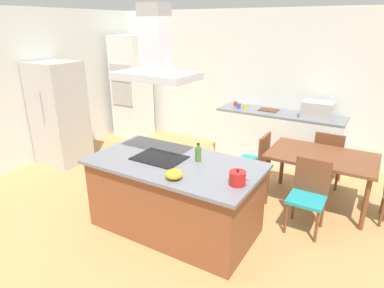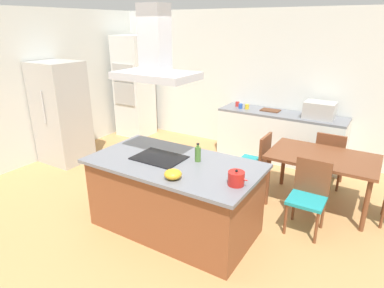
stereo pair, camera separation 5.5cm
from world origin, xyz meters
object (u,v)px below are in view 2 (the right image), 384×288
at_px(olive_oil_bottle, 198,154).
at_px(refrigerator, 61,113).
at_px(dining_table, 322,161).
at_px(cutting_board, 270,110).
at_px(mixing_bowl, 173,174).
at_px(tea_kettle, 236,178).
at_px(coffee_mug_blue, 240,106).
at_px(coffee_mug_yellow, 247,107).
at_px(chair_facing_island, 309,192).
at_px(wall_oven_stack, 134,87).
at_px(countertop_microwave, 320,110).
at_px(range_hood, 155,56).
at_px(cooktop, 159,158).
at_px(chair_at_left_end, 258,158).
at_px(coffee_mug_red, 237,104).
at_px(chair_facing_back_wall, 330,156).

relative_size(olive_oil_bottle, refrigerator, 0.12).
xyz_separation_m(refrigerator, dining_table, (4.38, 0.78, -0.24)).
distance_m(cutting_board, dining_table, 1.89).
xyz_separation_m(mixing_bowl, refrigerator, (-3.23, 1.12, -0.04)).
relative_size(tea_kettle, coffee_mug_blue, 2.45).
relative_size(coffee_mug_yellow, chair_facing_island, 0.10).
xyz_separation_m(coffee_mug_yellow, refrigerator, (-2.72, -2.08, -0.03)).
bearing_deg(wall_oven_stack, tea_kettle, -36.60).
xyz_separation_m(olive_oil_bottle, countertop_microwave, (0.81, 2.71, 0.05)).
bearing_deg(countertop_microwave, range_hood, -113.54).
height_order(cooktop, range_hood, range_hood).
height_order(mixing_bowl, coffee_mug_yellow, mixing_bowl).
distance_m(cutting_board, chair_at_left_end, 1.50).
bearing_deg(chair_at_left_end, refrigerator, -167.36).
height_order(cooktop, coffee_mug_blue, coffee_mug_blue).
bearing_deg(cutting_board, olive_oil_bottle, -88.64).
bearing_deg(mixing_bowl, chair_at_left_end, 82.87).
xyz_separation_m(tea_kettle, countertop_microwave, (0.17, 3.03, 0.07)).
distance_m(olive_oil_bottle, dining_table, 1.82).
distance_m(tea_kettle, chair_at_left_end, 1.78).
distance_m(olive_oil_bottle, range_hood, 1.21).
bearing_deg(cutting_board, chair_at_left_end, -77.22).
relative_size(cooktop, dining_table, 0.43).
relative_size(coffee_mug_red, range_hood, 0.10).
height_order(tea_kettle, wall_oven_stack, wall_oven_stack).
xyz_separation_m(cutting_board, range_hood, (-0.38, -2.93, 1.19)).
relative_size(olive_oil_bottle, cutting_board, 0.66).
xyz_separation_m(refrigerator, chair_facing_island, (4.38, 0.11, -0.40)).
distance_m(cooktop, coffee_mug_red, 2.95).
relative_size(mixing_bowl, chair_facing_back_wall, 0.21).
xyz_separation_m(coffee_mug_blue, chair_at_left_end, (0.87, -1.28, -0.44)).
height_order(coffee_mug_yellow, refrigerator, refrigerator).
bearing_deg(coffee_mug_red, refrigerator, -138.49).
distance_m(mixing_bowl, coffee_mug_yellow, 3.23).
height_order(olive_oil_bottle, range_hood, range_hood).
bearing_deg(tea_kettle, coffee_mug_blue, 112.99).
bearing_deg(refrigerator, coffee_mug_red, 41.51).
relative_size(tea_kettle, chair_facing_island, 0.25).
xyz_separation_m(chair_at_left_end, chair_facing_back_wall, (0.92, 0.67, 0.00)).
bearing_deg(coffee_mug_blue, chair_at_left_end, -55.83).
bearing_deg(cooktop, tea_kettle, -8.03).
bearing_deg(countertop_microwave, refrigerator, -152.05).
bearing_deg(countertop_microwave, dining_table, -75.16).
bearing_deg(wall_oven_stack, mixing_bowl, -43.79).
bearing_deg(tea_kettle, dining_table, 72.45).
bearing_deg(cooktop, olive_oil_bottle, 20.51).
bearing_deg(coffee_mug_blue, tea_kettle, -67.01).
height_order(refrigerator, chair_at_left_end, refrigerator).
height_order(coffee_mug_red, coffee_mug_blue, same).
bearing_deg(range_hood, dining_table, 43.36).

